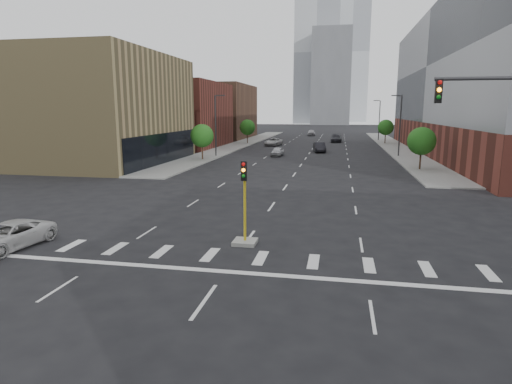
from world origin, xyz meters
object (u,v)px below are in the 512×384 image
(car_deep_right, at_px, (336,138))
(parked_minivan, at_px, (9,236))
(median_traffic_signal, at_px, (245,226))
(car_near_left, at_px, (277,152))
(car_far_left, at_px, (274,142))
(car_mid_right, at_px, (319,147))
(car_distant, at_px, (311,133))

(car_deep_right, xyz_separation_m, parked_minivan, (-15.67, -77.15, -0.16))
(median_traffic_signal, bearing_deg, car_deep_right, 86.86)
(car_near_left, relative_size, car_deep_right, 0.70)
(parked_minivan, bearing_deg, median_traffic_signal, 21.74)
(median_traffic_signal, xyz_separation_m, car_far_left, (-7.99, 62.48, -0.23))
(car_near_left, height_order, car_mid_right, car_mid_right)
(median_traffic_signal, bearing_deg, car_mid_right, 88.31)
(car_near_left, xyz_separation_m, car_mid_right, (6.00, 7.39, 0.14))
(car_far_left, bearing_deg, car_distant, 91.48)
(car_far_left, relative_size, car_deep_right, 0.95)
(car_mid_right, xyz_separation_m, parked_minivan, (-13.10, -53.86, -0.16))
(median_traffic_signal, bearing_deg, parked_minivan, -165.65)
(car_far_left, height_order, parked_minivan, car_far_left)
(median_traffic_signal, relative_size, car_near_left, 1.11)
(car_near_left, distance_m, parked_minivan, 47.00)
(car_distant, bearing_deg, car_mid_right, -89.41)
(median_traffic_signal, distance_m, car_distant, 97.17)
(car_distant, relative_size, parked_minivan, 1.04)
(car_mid_right, distance_m, car_far_left, 14.98)
(car_mid_right, height_order, car_deep_right, car_deep_right)
(car_deep_right, bearing_deg, parked_minivan, -99.88)
(car_mid_right, height_order, car_far_left, car_mid_right)
(car_near_left, relative_size, parked_minivan, 0.83)
(car_mid_right, bearing_deg, car_far_left, 120.53)
(car_deep_right, bearing_deg, car_mid_right, -94.69)
(car_mid_right, distance_m, car_distant, 46.44)
(car_near_left, relative_size, car_distant, 0.80)
(car_far_left, bearing_deg, car_deep_right, 54.07)
(car_mid_right, distance_m, car_deep_right, 23.43)
(parked_minivan, bearing_deg, car_mid_right, 83.72)
(car_near_left, xyz_separation_m, car_far_left, (-3.49, 18.98, 0.07))
(car_far_left, distance_m, car_deep_right, 16.80)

